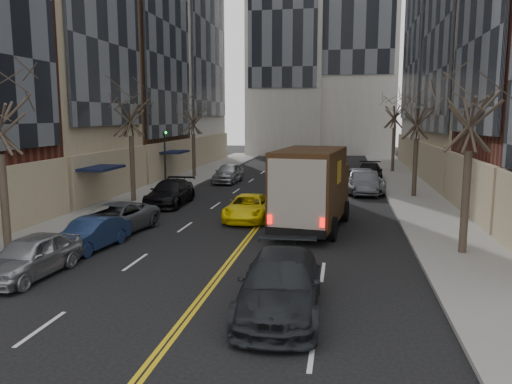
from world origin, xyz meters
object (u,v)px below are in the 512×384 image
ups_truck (312,189)px  observer_sedan (280,284)px  taxi (248,207)px  pedestrian (291,208)px

ups_truck → observer_sedan: bearing=-83.7°
taxi → pedestrian: size_ratio=2.47×
ups_truck → taxi: bearing=160.8°
pedestrian → observer_sedan: bearing=165.3°
ups_truck → taxi: 4.04m
ups_truck → observer_sedan: 10.47m
ups_truck → taxi: ups_truck is taller
ups_truck → pedestrian: (-1.04, 0.34, -1.02)m
ups_truck → pedestrian: 1.49m
observer_sedan → pedestrian: size_ratio=2.93×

